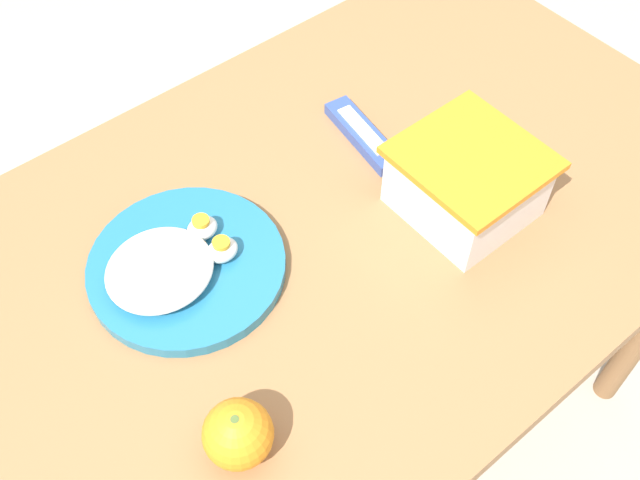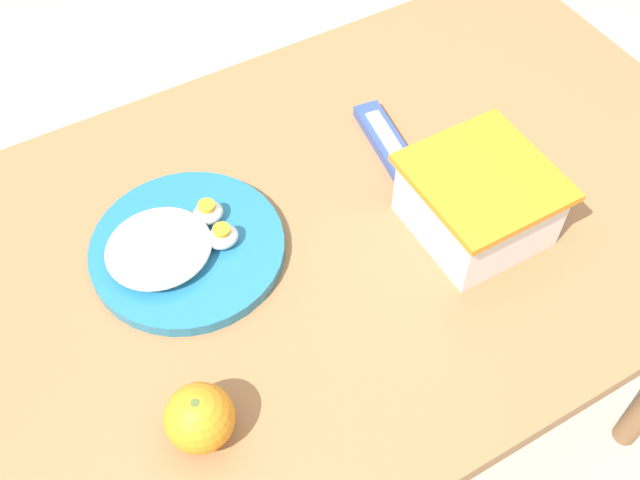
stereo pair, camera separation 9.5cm
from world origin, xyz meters
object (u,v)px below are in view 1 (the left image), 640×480
at_px(food_container, 466,185).
at_px(rice_plate, 180,266).
at_px(orange_fruit, 238,434).
at_px(candy_bar, 363,135).

xyz_separation_m(food_container, rice_plate, (0.36, -0.15, -0.03)).
bearing_deg(orange_fruit, food_container, -168.69).
xyz_separation_m(food_container, orange_fruit, (0.43, 0.09, -0.01)).
bearing_deg(food_container, orange_fruit, 11.31).
xyz_separation_m(food_container, candy_bar, (0.02, -0.18, -0.03)).
height_order(food_container, orange_fruit, food_container).
xyz_separation_m(orange_fruit, rice_plate, (-0.08, -0.23, -0.02)).
distance_m(orange_fruit, candy_bar, 0.49).
relative_size(food_container, orange_fruit, 2.29).
bearing_deg(candy_bar, rice_plate, 5.75).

